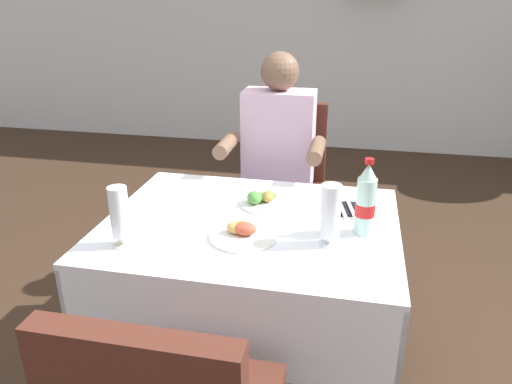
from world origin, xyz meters
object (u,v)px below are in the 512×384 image
main_dining_table (251,260)px  cola_bottle_primary (366,201)px  plate_near_camera (242,232)px  beer_glass_middle (330,213)px  seated_diner_far (276,163)px  napkin_cutlery_set (346,209)px  chair_far_diner_seat (283,184)px  plate_far_diner (267,200)px  beer_glass_left (120,217)px

main_dining_table → cola_bottle_primary: cola_bottle_primary is taller
plate_near_camera → beer_glass_middle: beer_glass_middle is taller
seated_diner_far → cola_bottle_primary: 0.86m
seated_diner_far → napkin_cutlery_set: bearing=-55.4°
chair_far_diner_seat → napkin_cutlery_set: bearing=-61.6°
plate_far_diner → beer_glass_middle: (0.27, -0.29, 0.10)m
plate_far_diner → plate_near_camera: bearing=-96.0°
main_dining_table → plate_far_diner: 0.25m
plate_near_camera → main_dining_table: bearing=89.1°
beer_glass_middle → main_dining_table: bearing=158.3°
beer_glass_left → napkin_cutlery_set: size_ratio=1.10×
chair_far_diner_seat → plate_near_camera: 0.97m
beer_glass_middle → cola_bottle_primary: bearing=43.5°
cola_bottle_primary → beer_glass_left: bearing=-161.9°
main_dining_table → plate_near_camera: 0.22m
seated_diner_far → beer_glass_left: 1.06m
main_dining_table → seated_diner_far: (-0.02, 0.72, 0.16)m
chair_far_diner_seat → cola_bottle_primary: bearing=-63.5°
main_dining_table → beer_glass_left: 0.55m
plate_far_diner → cola_bottle_primary: (0.39, -0.18, 0.11)m
chair_far_diner_seat → beer_glass_middle: 1.03m
plate_far_diner → beer_glass_left: 0.62m
main_dining_table → cola_bottle_primary: (0.42, -0.01, 0.29)m
plate_near_camera → chair_far_diner_seat: bearing=89.9°
beer_glass_left → cola_bottle_primary: size_ratio=0.76×
plate_near_camera → plate_far_diner: (0.03, 0.30, 0.00)m
cola_bottle_primary → main_dining_table: bearing=178.6°
chair_far_diner_seat → beer_glass_left: size_ratio=4.50×
cola_bottle_primary → napkin_cutlery_set: 0.23m
plate_near_camera → beer_glass_middle: size_ratio=1.10×
seated_diner_far → plate_near_camera: size_ratio=5.20×
main_dining_table → chair_far_diner_seat: chair_far_diner_seat is taller
beer_glass_middle → cola_bottle_primary: cola_bottle_primary is taller
napkin_cutlery_set → plate_far_diner: bearing=-178.4°
plate_far_diner → seated_diner_far: bearing=95.4°
chair_far_diner_seat → napkin_cutlery_set: (0.35, -0.65, 0.17)m
beer_glass_middle → napkin_cutlery_set: 0.32m
chair_far_diner_seat → beer_glass_middle: size_ratio=4.42×
chair_far_diner_seat → napkin_cutlery_set: chair_far_diner_seat is taller
beer_glass_left → napkin_cutlery_set: bearing=31.6°
plate_near_camera → napkin_cutlery_set: 0.47m
chair_far_diner_seat → plate_near_camera: chair_far_diner_seat is taller
seated_diner_far → napkin_cutlery_set: 0.66m
beer_glass_middle → cola_bottle_primary: 0.16m
seated_diner_far → napkin_cutlery_set: seated_diner_far is taller
seated_diner_far → beer_glass_middle: seated_diner_far is taller
seated_diner_far → plate_near_camera: bearing=-88.6°
chair_far_diner_seat → plate_far_diner: bearing=-87.4°
chair_far_diner_seat → cola_bottle_primary: (0.42, -0.84, 0.29)m
plate_far_diner → main_dining_table: bearing=-99.8°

